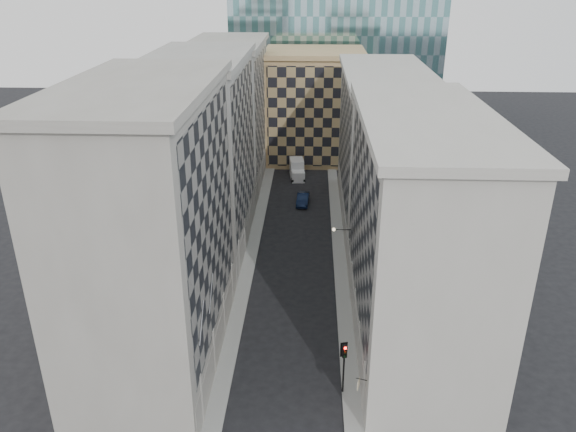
# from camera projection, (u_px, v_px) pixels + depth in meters

# --- Properties ---
(sidewalk_west) EXTENTS (1.50, 100.00, 0.15)m
(sidewalk_west) POSITION_uv_depth(u_px,v_px,m) (251.00, 253.00, 66.92)
(sidewalk_west) COLOR #979691
(sidewalk_west) RESTS_ON ground
(sidewalk_east) EXTENTS (1.50, 100.00, 0.15)m
(sidewalk_east) POSITION_uv_depth(u_px,v_px,m) (339.00, 255.00, 66.50)
(sidewalk_east) COLOR #979691
(sidewalk_east) RESTS_ON ground
(bldg_left_a) EXTENTS (10.80, 22.80, 23.70)m
(bldg_left_a) POSITION_uv_depth(u_px,v_px,m) (153.00, 231.00, 45.04)
(bldg_left_a) COLOR gray
(bldg_left_a) RESTS_ON ground
(bldg_left_b) EXTENTS (10.80, 22.80, 22.70)m
(bldg_left_b) POSITION_uv_depth(u_px,v_px,m) (203.00, 155.00, 65.36)
(bldg_left_b) COLOR gray
(bldg_left_b) RESTS_ON ground
(bldg_left_c) EXTENTS (10.80, 22.80, 21.70)m
(bldg_left_c) POSITION_uv_depth(u_px,v_px,m) (230.00, 114.00, 85.68)
(bldg_left_c) COLOR gray
(bldg_left_c) RESTS_ON ground
(bldg_right_a) EXTENTS (10.80, 26.80, 20.70)m
(bldg_right_a) POSITION_uv_depth(u_px,v_px,m) (416.00, 232.00, 48.43)
(bldg_right_a) COLOR #AEA99F
(bldg_right_a) RESTS_ON ground
(bldg_right_b) EXTENTS (10.80, 28.80, 19.70)m
(bldg_right_b) POSITION_uv_depth(u_px,v_px,m) (382.00, 147.00, 73.31)
(bldg_right_b) COLOR #AEA99F
(bldg_right_b) RESTS_ON ground
(tan_block) EXTENTS (16.80, 14.80, 18.80)m
(tan_block) POSITION_uv_depth(u_px,v_px,m) (314.00, 106.00, 97.52)
(tan_block) COLOR tan
(tan_block) RESTS_ON ground
(flagpoles_left) EXTENTS (0.10, 6.33, 2.33)m
(flagpoles_left) POSITION_uv_depth(u_px,v_px,m) (206.00, 307.00, 41.81)
(flagpoles_left) COLOR gray
(flagpoles_left) RESTS_ON ground
(bracket_lamp) EXTENTS (1.98, 0.36, 0.36)m
(bracket_lamp) POSITION_uv_depth(u_px,v_px,m) (336.00, 230.00, 58.58)
(bracket_lamp) COLOR black
(bracket_lamp) RESTS_ON ground
(traffic_light) EXTENTS (0.57, 0.54, 4.60)m
(traffic_light) POSITION_uv_depth(u_px,v_px,m) (344.00, 358.00, 43.57)
(traffic_light) COLOR black
(traffic_light) RESTS_ON sidewalk_east
(box_truck) EXTENTS (2.73, 5.46, 2.88)m
(box_truck) POSITION_uv_depth(u_px,v_px,m) (297.00, 170.00, 91.11)
(box_truck) COLOR white
(box_truck) RESTS_ON ground
(dark_car) EXTENTS (1.93, 4.84, 1.57)m
(dark_car) POSITION_uv_depth(u_px,v_px,m) (303.00, 199.00, 80.84)
(dark_car) COLOR #0E1833
(dark_car) RESTS_ON ground
(shop_sign) EXTENTS (0.79, 0.69, 0.78)m
(shop_sign) POSITION_uv_depth(u_px,v_px,m) (359.00, 383.00, 40.28)
(shop_sign) COLOR black
(shop_sign) RESTS_ON ground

